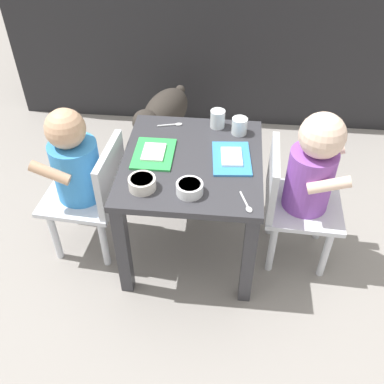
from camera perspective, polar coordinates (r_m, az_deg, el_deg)
The scene contains 14 objects.
ground_plane at distance 1.87m, azimuth 0.00°, elevation -6.61°, with size 7.00×7.00×0.00m, color gray.
kitchen_cabinet_back at distance 2.58m, azimuth 2.74°, elevation 20.31°, with size 2.17×0.40×0.93m, color #232326.
dining_table at distance 1.62m, azimuth 0.00°, elevation 1.89°, with size 0.50×0.55×0.44m.
seated_child_left at distance 1.66m, azimuth -14.36°, elevation 2.98°, with size 0.30×0.30×0.63m.
seated_child_right at distance 1.61m, azimuth 14.73°, elevation 2.24°, with size 0.29×0.29×0.65m.
dog at distance 2.25m, azimuth -3.73°, elevation 10.01°, with size 0.29×0.45×0.33m.
food_tray_left at distance 1.60m, azimuth -4.95°, elevation 4.98°, with size 0.14×0.19×0.02m.
food_tray_right at distance 1.58m, azimuth 5.11°, elevation 4.38°, with size 0.15×0.21×0.02m.
water_cup_left at distance 1.70m, azimuth 6.13°, elevation 8.34°, with size 0.06×0.06×0.06m.
water_cup_right at distance 1.73m, azimuth 3.32°, elevation 9.29°, with size 0.06×0.06×0.07m.
cereal_bowl_left_side at distance 1.42m, azimuth -0.31°, elevation 0.53°, with size 0.09×0.09×0.04m.
veggie_bowl_far at distance 1.45m, azimuth -6.45°, elevation 1.17°, with size 0.09×0.09×0.04m.
spoon_by_left_tray at distance 1.40m, azimuth 7.03°, elevation -1.56°, with size 0.05×0.10×0.01m.
spoon_by_right_tray at distance 1.75m, azimuth -2.53°, elevation 8.67°, with size 0.10×0.04×0.01m.
Camera 1 is at (0.13, -1.25, 1.39)m, focal length 41.38 mm.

